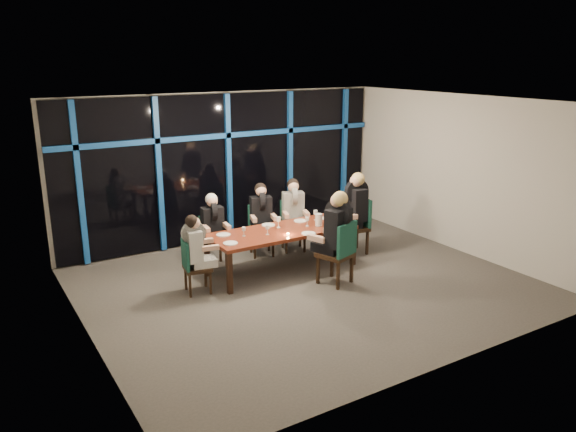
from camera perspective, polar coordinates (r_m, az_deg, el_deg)
The scene contains 29 objects.
room at distance 8.83m, azimuth 2.05°, elevation 5.18°, with size 7.04×7.00×3.02m.
window_wall at distance 11.44m, azimuth -6.10°, elevation 5.17°, with size 6.86×0.43×2.94m.
dining_table at distance 9.82m, azimuth -0.61°, elevation -1.79°, with size 2.60×1.00×0.75m.
chair_far_left at distance 10.22m, azimuth -7.69°, elevation -2.21°, with size 0.47×0.47×0.92m.
chair_far_mid at distance 10.72m, azimuth -2.79°, elevation -1.11°, with size 0.55×0.55×0.95m.
chair_far_right at distance 10.97m, azimuth 0.46°, elevation -0.64°, with size 0.57×0.57×0.97m.
chair_end_left at distance 9.07m, azimuth -9.70°, elevation -4.81°, with size 0.47×0.47×0.88m.
chair_end_right at distance 10.84m, azimuth 7.11°, elevation -0.64°, with size 0.57×0.57×1.07m.
chair_near_mid at distance 9.27m, azimuth 5.33°, elevation -3.45°, with size 0.64×0.64×1.08m.
diner_far_left at distance 10.05m, azimuth -7.64°, elevation -0.36°, with size 0.48×0.59×0.89m.
diner_far_mid at distance 10.54m, azimuth -2.72°, elevation 0.73°, with size 0.55×0.64×0.93m.
diner_far_right at distance 10.78m, azimuth 0.56°, elevation 1.19°, with size 0.58×0.66×0.94m.
diner_end_left at distance 8.97m, azimuth -9.34°, elevation -2.64°, with size 0.58×0.48×0.86m.
diner_end_right at distance 10.68m, azimuth 6.76°, elevation 1.48°, with size 0.71×0.58×1.05m.
diner_near_mid at distance 9.18m, azimuth 4.92°, elevation -0.82°, with size 0.65×0.74×1.06m.
plate_far_left at distance 9.57m, azimuth -6.60°, elevation -1.91°, with size 0.24×0.24×0.01m, color white.
plate_far_mid at distance 10.05m, azimuth -2.01°, elevation -0.92°, with size 0.24×0.24×0.01m, color white.
plate_far_right at distance 10.30m, azimuth 1.25°, elevation -0.49°, with size 0.24×0.24×0.01m, color white.
plate_end_left at distance 9.13m, azimuth -5.86°, elevation -2.77°, with size 0.24×0.24×0.01m, color white.
plate_end_right at distance 10.50m, azimuth 4.02°, elevation -0.21°, with size 0.24×0.24×0.01m, color white.
plate_near_mid at distance 9.58m, azimuth 2.10°, elevation -1.78°, with size 0.24×0.24×0.01m, color white.
wine_bottle at distance 10.22m, azimuth 4.35°, elevation 0.11°, with size 0.08×0.08×0.37m.
water_pitcher at distance 10.01m, azimuth 3.14°, elevation -0.39°, with size 0.14×0.12×0.22m.
tea_light at distance 9.52m, azimuth -0.01°, elevation -1.85°, with size 0.05×0.05×0.03m, color #FFA34C.
wine_glass_a at distance 9.51m, azimuth -2.10°, elevation -1.20°, with size 0.06×0.06×0.16m.
wine_glass_b at distance 9.89m, azimuth -0.97°, elevation -0.39°, with size 0.08×0.08×0.19m.
wine_glass_c at distance 9.98m, azimuth 1.96°, elevation -0.35°, with size 0.07×0.07×0.17m.
wine_glass_d at distance 9.45m, azimuth -4.52°, elevation -1.37°, with size 0.06×0.06×0.16m.
wine_glass_e at distance 10.35m, azimuth 2.82°, elevation 0.31°, with size 0.07×0.07×0.19m.
Camera 1 is at (-4.80, -7.22, 3.68)m, focal length 35.00 mm.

